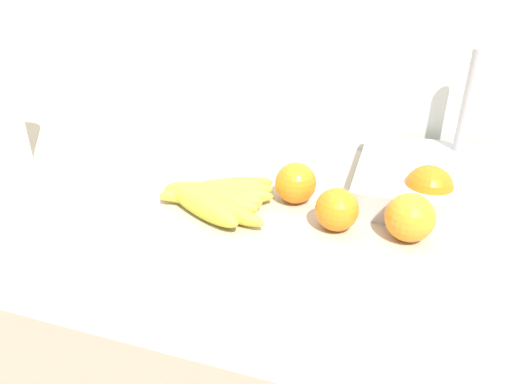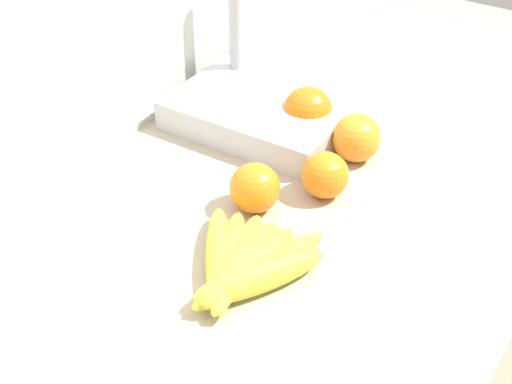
% 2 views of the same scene
% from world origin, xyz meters
% --- Properties ---
extents(wall_back, '(1.92, 0.06, 1.30)m').
position_xyz_m(wall_back, '(0.00, 0.35, 0.65)').
color(wall_back, silver).
rests_on(wall_back, ground).
extents(banana_bunch, '(0.21, 0.19, 0.04)m').
position_xyz_m(banana_bunch, '(-0.10, -0.01, 0.88)').
color(banana_bunch, gold).
rests_on(banana_bunch, counter).
extents(orange_center, '(0.07, 0.07, 0.07)m').
position_xyz_m(orange_center, '(0.21, -0.01, 0.90)').
color(orange_center, orange).
rests_on(orange_center, counter).
extents(orange_right, '(0.07, 0.07, 0.07)m').
position_xyz_m(orange_right, '(0.10, -0.01, 0.90)').
color(orange_right, orange).
rests_on(orange_right, counter).
extents(orange_front, '(0.08, 0.08, 0.08)m').
position_xyz_m(orange_front, '(0.23, 0.09, 0.90)').
color(orange_front, orange).
rests_on(orange_front, counter).
extents(orange_back_left, '(0.07, 0.07, 0.07)m').
position_xyz_m(orange_back_left, '(0.02, 0.05, 0.90)').
color(orange_back_left, orange).
rests_on(orange_back_left, counter).
extents(sink_basin, '(0.34, 0.28, 0.23)m').
position_xyz_m(sink_basin, '(0.28, 0.16, 0.89)').
color(sink_basin, '#B7BABF').
rests_on(sink_basin, counter).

